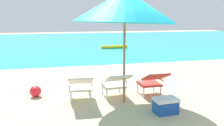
% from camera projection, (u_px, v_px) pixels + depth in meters
% --- Properties ---
extents(ground_plane, '(40.00, 40.00, 0.00)m').
position_uv_depth(ground_plane, '(92.00, 64.00, 9.41)').
color(ground_plane, '#CCB78E').
extents(ocean_band, '(40.00, 18.00, 0.01)m').
position_uv_depth(ocean_band, '(76.00, 42.00, 17.68)').
color(ocean_band, '#28B2B7').
rests_on(ocean_band, ground_plane).
extents(swim_buoy, '(1.60, 0.18, 0.18)m').
position_uv_depth(swim_buoy, '(114.00, 47.00, 13.93)').
color(swim_buoy, yellow).
rests_on(swim_buoy, ocean_band).
extents(lounge_chair_left, '(0.58, 0.90, 0.68)m').
position_uv_depth(lounge_chair_left, '(80.00, 85.00, 5.14)').
color(lounge_chair_left, silver).
rests_on(lounge_chair_left, ground_plane).
extents(lounge_chair_center, '(0.58, 0.90, 0.68)m').
position_uv_depth(lounge_chair_center, '(116.00, 82.00, 5.34)').
color(lounge_chair_center, silver).
rests_on(lounge_chair_center, ground_plane).
extents(lounge_chair_right, '(0.55, 0.88, 0.68)m').
position_uv_depth(lounge_chair_right, '(152.00, 81.00, 5.48)').
color(lounge_chair_right, red).
rests_on(lounge_chair_right, ground_plane).
extents(beach_umbrella_center, '(3.12, 3.11, 2.51)m').
position_uv_depth(beach_umbrella_center, '(125.00, 7.00, 4.75)').
color(beach_umbrella_center, olive).
rests_on(beach_umbrella_center, ground_plane).
extents(beach_ball, '(0.27, 0.27, 0.27)m').
position_uv_depth(beach_ball, '(35.00, 91.00, 5.53)').
color(beach_ball, red).
rests_on(beach_ball, ground_plane).
extents(cooler_box, '(0.49, 0.36, 0.32)m').
position_uv_depth(cooler_box, '(166.00, 105.00, 4.59)').
color(cooler_box, '#194CA5').
rests_on(cooler_box, ground_plane).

